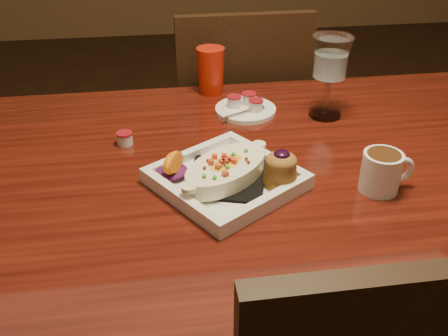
{
  "coord_description": "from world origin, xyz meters",
  "views": [
    {
      "loc": [
        -0.26,
        -0.85,
        1.29
      ],
      "look_at": [
        -0.14,
        -0.03,
        0.77
      ],
      "focal_mm": 40.0,
      "sensor_mm": 36.0,
      "label": 1
    }
  ],
  "objects": [
    {
      "name": "coffee_mug",
      "position": [
        0.15,
        -0.11,
        0.79
      ],
      "size": [
        0.11,
        0.07,
        0.08
      ],
      "rotation": [
        0.0,
        0.0,
        0.06
      ],
      "color": "white",
      "rests_on": "table"
    },
    {
      "name": "saucer",
      "position": [
        -0.04,
        0.27,
        0.76
      ],
      "size": [
        0.15,
        0.15,
        0.1
      ],
      "color": "white",
      "rests_on": "table"
    },
    {
      "name": "red_tumbler",
      "position": [
        -0.11,
        0.4,
        0.81
      ],
      "size": [
        0.07,
        0.07,
        0.12
      ],
      "primitive_type": "cone",
      "color": "red",
      "rests_on": "table"
    },
    {
      "name": "goblet",
      "position": [
        0.15,
        0.22,
        0.89
      ],
      "size": [
        0.1,
        0.1,
        0.2
      ],
      "color": "silver",
      "rests_on": "table"
    },
    {
      "name": "table",
      "position": [
        0.0,
        0.0,
        0.65
      ],
      "size": [
        1.5,
        0.9,
        0.75
      ],
      "color": "#62180E",
      "rests_on": "floor"
    },
    {
      "name": "chair_far",
      "position": [
        -0.0,
        0.63,
        0.51
      ],
      "size": [
        0.42,
        0.42,
        0.93
      ],
      "rotation": [
        0.0,
        0.0,
        3.14
      ],
      "color": "black",
      "rests_on": "floor"
    },
    {
      "name": "plate",
      "position": [
        -0.13,
        -0.06,
        0.78
      ],
      "size": [
        0.33,
        0.33,
        0.08
      ],
      "rotation": [
        0.0,
        0.0,
        0.57
      ],
      "color": "white",
      "rests_on": "table"
    },
    {
      "name": "creamer_loose",
      "position": [
        -0.34,
        0.14,
        0.76
      ],
      "size": [
        0.04,
        0.04,
        0.03
      ],
      "color": "silver",
      "rests_on": "table"
    }
  ]
}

